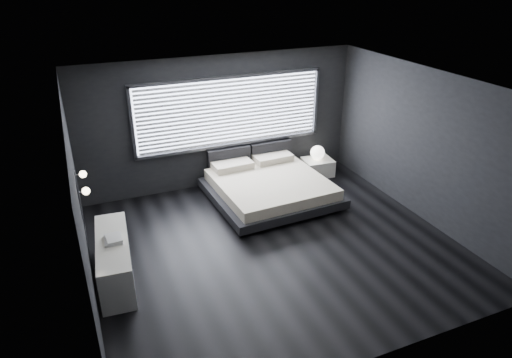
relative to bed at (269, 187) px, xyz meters
name	(u,v)px	position (x,y,z in m)	size (l,w,h in m)	color
room	(276,172)	(-0.61, -1.59, 1.12)	(6.04, 6.00, 2.80)	black
window	(231,112)	(-0.41, 1.10, 1.33)	(4.14, 0.09, 1.52)	white
headboard	(250,156)	(0.00, 1.05, 0.29)	(1.96, 0.16, 0.52)	black
sconce_near	(86,191)	(-3.49, -1.54, 1.32)	(0.18, 0.11, 0.11)	silver
sconce_far	(83,174)	(-3.49, -0.94, 1.32)	(0.18, 0.11, 0.11)	silver
wall_art_upper	(78,195)	(-3.59, -2.14, 1.57)	(0.01, 0.48, 0.48)	#47474C
wall_art_lower	(83,218)	(-3.59, -1.89, 1.10)	(0.01, 0.48, 0.48)	#47474C
bed	(269,187)	(0.00, 0.00, 0.00)	(2.47, 2.36, 0.61)	black
nightstand	(318,167)	(1.52, 0.67, -0.09)	(0.65, 0.54, 0.38)	white
orb_lamp	(318,153)	(1.51, 0.69, 0.26)	(0.32, 0.32, 0.32)	white
dresser	(115,260)	(-3.26, -1.47, 0.06)	(0.62, 1.74, 0.68)	white
book_stack	(113,239)	(-3.23, -1.48, 0.43)	(0.27, 0.35, 0.07)	silver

